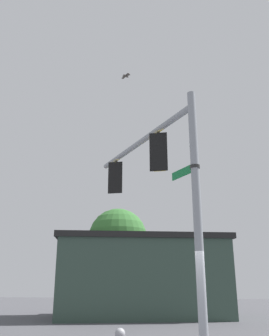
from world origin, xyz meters
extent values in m
cylinder|color=gray|center=(0.00, 0.00, 3.38)|extent=(0.22, 0.22, 6.77)
cylinder|color=gray|center=(-1.83, 2.36, 6.36)|extent=(3.81, 4.83, 0.19)
cylinder|color=black|center=(-1.08, 1.38, 6.18)|extent=(0.08, 0.08, 0.18)
cube|color=gold|center=(-1.08, 1.38, 5.56)|extent=(0.36, 0.30, 1.05)
sphere|color=red|center=(-1.08, 1.57, 5.91)|extent=(0.22, 0.22, 0.22)
cube|color=gold|center=(-1.08, 1.59, 6.01)|extent=(0.24, 0.20, 0.03)
sphere|color=brown|center=(-1.08, 1.57, 5.56)|extent=(0.22, 0.22, 0.22)
cube|color=gold|center=(-1.08, 1.59, 5.66)|extent=(0.24, 0.20, 0.03)
sphere|color=#0F4C19|center=(-1.08, 1.57, 5.21)|extent=(0.22, 0.22, 0.22)
cube|color=gold|center=(-1.08, 1.59, 5.31)|extent=(0.24, 0.20, 0.03)
cube|color=black|center=(-1.08, 1.21, 5.56)|extent=(0.54, 0.03, 1.22)
cylinder|color=black|center=(-3.01, 3.87, 6.18)|extent=(0.08, 0.08, 0.18)
cube|color=gold|center=(-3.01, 3.87, 5.56)|extent=(0.36, 0.30, 1.05)
sphere|color=red|center=(-3.01, 4.06, 5.91)|extent=(0.22, 0.22, 0.22)
cube|color=gold|center=(-3.01, 4.08, 6.01)|extent=(0.24, 0.20, 0.03)
sphere|color=brown|center=(-3.01, 4.06, 5.56)|extent=(0.22, 0.22, 0.22)
cube|color=gold|center=(-3.01, 4.08, 5.66)|extent=(0.24, 0.20, 0.03)
sphere|color=#0F4C19|center=(-3.01, 4.06, 5.21)|extent=(0.22, 0.22, 0.22)
cube|color=gold|center=(-3.01, 4.08, 5.31)|extent=(0.24, 0.20, 0.03)
cube|color=black|center=(-3.01, 3.70, 5.56)|extent=(0.54, 0.03, 1.22)
cube|color=#147238|center=(-0.36, 0.47, 4.63)|extent=(0.59, 0.75, 0.22)
cube|color=white|center=(-0.36, 0.45, 4.63)|extent=(0.57, 0.73, 0.04)
cylinder|color=#262626|center=(0.00, 0.00, 4.63)|extent=(0.26, 0.26, 0.08)
ellipsoid|color=#4C4742|center=(-2.03, 0.91, 8.09)|extent=(0.20, 0.22, 0.07)
cube|color=#4C4742|center=(-2.02, 0.90, 8.10)|extent=(0.29, 0.25, 0.10)
cube|color=#4C4742|center=(-2.05, 0.92, 8.10)|extent=(0.30, 0.25, 0.06)
cube|color=#33473D|center=(-3.46, 12.05, 2.00)|extent=(10.11, 7.80, 4.00)
cube|color=maroon|center=(-4.31, 15.00, 2.20)|extent=(8.00, 3.18, 0.30)
cube|color=black|center=(-3.46, 12.05, 4.15)|extent=(10.51, 8.11, 0.30)
cylinder|color=#4C3823|center=(-4.59, 10.99, 1.53)|extent=(0.43, 0.43, 3.07)
sphere|color=#387533|center=(-4.59, 10.99, 4.21)|extent=(3.26, 3.26, 3.26)
sphere|color=#99999E|center=(-1.81, -0.51, 0.71)|extent=(0.23, 0.23, 0.23)
camera|label=1|loc=(0.11, -9.06, 1.75)|focal=38.97mm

